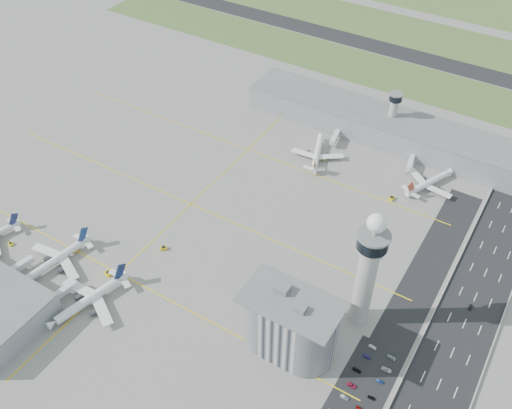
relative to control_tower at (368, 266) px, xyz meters
The scene contains 41 objects.
ground 80.47m from the control_tower, behind, with size 1000.00×1000.00×0.00m, color gray.
grass_strip_0 238.28m from the control_tower, 112.98° to the left, with size 480.00×50.00×0.08m, color #425B2B.
grass_strip_1 308.14m from the control_tower, 107.49° to the left, with size 480.00×60.00×0.08m, color #3E5327.
runway 272.40m from the control_tower, 109.91° to the left, with size 480.00×22.00×0.10m, color black.
highway 56.01m from the control_tower, 10.54° to the right, with size 28.00×500.00×0.10m, color black.
barrier_left 45.73m from the control_tower, 15.42° to the right, with size 0.60×500.00×1.20m, color #9E9E99.
barrier_right 67.08m from the control_tower, ahead, with size 0.60×500.00×1.20m, color #9E9E99.
landside_road 43.28m from the control_tower, 45.00° to the right, with size 18.00×260.00×0.08m, color black.
parking_lot 48.79m from the control_tower, 61.93° to the right, with size 20.00×44.00×0.10m, color black.
taxiway_line_h_0 123.35m from the control_tower, 161.26° to the right, with size 260.00×0.60×0.01m, color yellow.
taxiway_line_h_1 119.40m from the control_tower, 168.89° to the left, with size 260.00×0.60×0.01m, color yellow.
taxiway_line_h_2 143.16m from the control_tower, 143.79° to the left, with size 260.00×0.60×0.01m, color yellow.
taxiway_line_v 119.40m from the control_tower, 168.89° to the left, with size 0.60×260.00×0.01m, color yellow.
control_tower is the anchor object (origin of this frame).
secondary_tower 148.97m from the control_tower, 106.48° to the left, with size 8.60×8.60×31.90m.
admin_building 41.10m from the control_tower, 123.70° to the right, with size 42.00×24.00×33.50m.
terminal_pier 146.15m from the control_tower, 102.88° to the left, with size 210.00×32.00×15.80m.
airplane_near_b 153.89m from the control_tower, 160.56° to the right, with size 41.73×35.47×11.68m, color white, non-canonical shape.
airplane_near_c 129.40m from the control_tower, 151.42° to the right, with size 44.22×37.59×12.38m, color white, non-canonical shape.
airplane_far_a 125.34m from the control_tower, 125.98° to the left, with size 38.64×32.84×10.82m, color white, non-canonical shape.
airplane_far_b 111.67m from the control_tower, 91.68° to the left, with size 37.66×32.01×10.54m, color white, non-canonical shape.
jet_bridge_near_1 172.69m from the control_tower, 156.00° to the right, with size 14.00×3.00×5.70m, color silver, non-canonical shape.
jet_bridge_near_2 146.36m from the control_tower, 151.10° to the right, with size 14.00×3.00×5.70m, color silver, non-canonical shape.
jet_bridge_far_0 145.99m from the control_tower, 119.45° to the left, with size 14.00×3.00×5.70m, color silver, non-canonical shape.
jet_bridge_far_1 129.66m from the control_tower, 99.16° to the left, with size 14.00×3.00×5.70m, color silver, non-canonical shape.
tug_0 184.20m from the control_tower, 163.09° to the right, with size 1.93×2.80×1.63m, color yellow, non-canonical shape.
tug_1 150.43m from the control_tower, 164.83° to the right, with size 2.50×3.63×2.11m, color gold, non-canonical shape.
tug_2 127.64m from the control_tower, 160.45° to the right, with size 2.32×3.37×1.96m, color #EDC400, non-canonical shape.
tug_3 109.54m from the control_tower, behind, with size 2.32×3.38×1.96m, color gold, non-canonical shape.
tug_4 123.98m from the control_tower, 123.87° to the left, with size 2.33×3.39×1.97m, color yellow, non-canonical shape.
tug_5 93.27m from the control_tower, 101.63° to the left, with size 2.43×3.53×2.05m, color #D9CA09, non-canonical shape.
car_lot_1 54.31m from the control_tower, 73.50° to the right, with size 1.23×3.53×1.16m, color #9B9EA3.
car_lot_2 49.76m from the control_tower, 70.14° to the right, with size 1.87×4.05×1.13m, color #A61C41.
car_lot_3 44.64m from the control_tower, 66.96° to the right, with size 1.56×3.84×1.11m, color black.
car_lot_4 40.58m from the control_tower, 55.62° to the right, with size 1.35×3.35×1.14m, color navy.
car_lot_5 38.44m from the control_tower, 44.63° to the right, with size 1.22×3.49×1.15m, color #BDBDBD.
car_lot_8 53.35m from the control_tower, 58.29° to the right, with size 1.30×3.22×1.10m, color black.
car_lot_9 48.19m from the control_tower, 50.51° to the right, with size 1.16×3.32×1.09m, color navy.
car_lot_10 45.04m from the control_tower, 41.70° to the right, with size 2.01×4.36×1.21m, color silver.
car_lot_11 42.46m from the control_tower, 30.35° to the right, with size 1.61×3.95×1.15m, color #9CA0A4.
car_hw_1 63.59m from the control_tower, 37.20° to the left, with size 1.20×3.43×1.13m, color black.
Camera 1 is at (115.49, -152.53, 215.52)m, focal length 40.00 mm.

